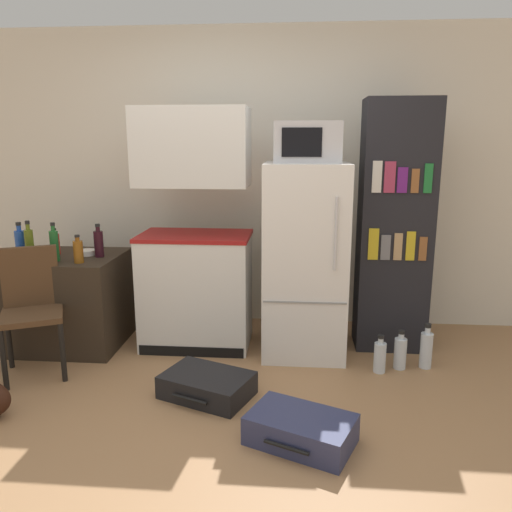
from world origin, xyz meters
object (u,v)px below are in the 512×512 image
microwave (307,142)px  bottle_wine_dark (99,243)px  kitchen_hutch (195,242)px  bottle_blue_soda (21,245)px  bottle_olive_oil (30,245)px  water_bottle_front (426,349)px  chair (31,300)px  side_table (70,300)px  bottle_amber_beer (78,251)px  bottle_green_tall (54,245)px  water_bottle_middle (400,352)px  bottle_ketchup_red (55,243)px  water_bottle_back (380,356)px  refrigerator (305,260)px  suitcase_small_flat (207,385)px  bookshelf (394,228)px  bowl (87,252)px  suitcase_large_flat (301,429)px

microwave → bottle_wine_dark: size_ratio=1.84×
kitchen_hutch → bottle_blue_soda: 1.30m
bottle_olive_oil → water_bottle_front: 3.02m
kitchen_hutch → chair: bearing=-151.9°
side_table → bottle_amber_beer: 0.55m
kitchen_hutch → bottle_green_tall: size_ratio=6.36×
bottle_wine_dark → water_bottle_middle: (2.30, -0.24, -0.72)m
microwave → bottle_green_tall: microwave is taller
chair → bottle_olive_oil: bearing=89.2°
bottle_ketchup_red → water_bottle_front: (2.87, -0.26, -0.68)m
bottle_olive_oil → water_bottle_back: bearing=-2.0°
refrigerator → suitcase_small_flat: size_ratio=2.25×
refrigerator → microwave: bearing=-106.1°
side_table → water_bottle_middle: side_table is taller
bottle_ketchup_red → chair: size_ratio=0.24×
bottle_green_tall → refrigerator: bearing=6.4°
bookshelf → water_bottle_back: bookshelf is taller
bottle_amber_beer → water_bottle_back: (2.22, -0.11, -0.71)m
microwave → water_bottle_back: size_ratio=1.70×
bottle_green_tall → water_bottle_middle: bearing=-1.7°
bottle_blue_soda → water_bottle_front: bearing=-0.6°
bottle_green_tall → bottle_ketchup_red: bearing=116.2°
bottle_amber_beer → water_bottle_front: size_ratio=0.62×
refrigerator → water_bottle_back: size_ratio=5.23×
bottle_amber_beer → bowl: size_ratio=1.47×
bookshelf → bottle_wine_dark: 2.30m
kitchen_hutch → bookshelf: bearing=3.5°
bottle_green_tall → kitchen_hutch: bearing=14.7°
bottle_amber_beer → bottle_wine_dark: bottle_wine_dark is taller
kitchen_hutch → suitcase_large_flat: (0.84, -1.33, -0.77)m
side_table → kitchen_hutch: 1.13m
bookshelf → bottle_blue_soda: bearing=-172.4°
side_table → suitcase_large_flat: size_ratio=1.27×
chair → suitcase_small_flat: chair is taller
microwave → water_bottle_back: microwave is taller
suitcase_large_flat → suitcase_small_flat: 0.76m
microwave → bottle_ketchup_red: microwave is taller
chair → bottle_ketchup_red: bearing=71.0°
bottle_olive_oil → bowl: 0.43m
side_table → chair: (-0.05, -0.48, 0.16)m
bottle_wine_dark → side_table: bearing=177.5°
bookshelf → water_bottle_middle: (0.01, -0.44, -0.84)m
bookshelf → bowl: bookshelf is taller
water_bottle_back → bowl: bearing=170.7°
suitcase_small_flat → water_bottle_front: (1.52, 0.55, 0.07)m
kitchen_hutch → bookshelf: (1.55, 0.09, 0.12)m
bottle_amber_beer → suitcase_large_flat: (1.65, -1.02, -0.75)m
bottle_ketchup_red → bowl: bottle_ketchup_red is taller
kitchen_hutch → bottle_amber_beer: 0.87m
bowl → bottle_wine_dark: bearing=-24.1°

